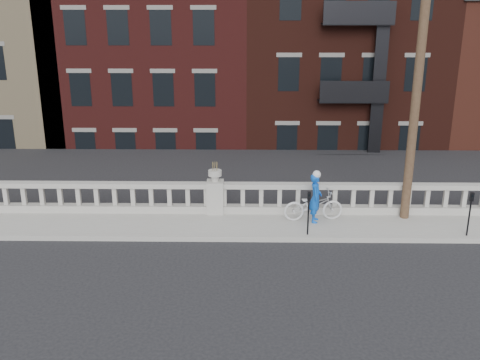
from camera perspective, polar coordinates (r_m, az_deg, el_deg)
The scene contains 10 objects.
ground at distance 14.41m, azimuth -3.55°, elevation -9.71°, with size 120.00×120.00×0.00m, color black.
sidewalk at distance 17.09m, azimuth -2.81°, elevation -4.85°, with size 32.00×2.20×0.15m, color #9B9890.
balustrade at distance 17.77m, azimuth -2.65°, elevation -1.99°, with size 28.00×0.34×1.03m.
planter_pedestal at distance 17.71m, azimuth -2.66°, elevation -1.41°, with size 0.55×0.55×1.76m.
lower_level at distance 36.02m, azimuth 0.04°, elevation 11.35°, with size 80.00×44.00×20.80m.
utility_pole at distance 17.19m, azimuth 18.65°, elevation 12.18°, with size 1.60×0.28×10.00m.
parking_meter_b at distance 16.03m, azimuth 7.33°, elevation -3.00°, with size 0.10×0.09×1.36m.
parking_meter_c at distance 17.24m, azimuth 23.34°, elevation -2.87°, with size 0.10×0.09×1.36m.
bicycle at distance 17.28m, azimuth 7.82°, elevation -2.69°, with size 0.66×1.90×1.00m, color silver.
cyclist at distance 17.08m, azimuth 8.07°, elevation -1.90°, with size 0.58×0.38×1.59m, color blue.
Camera 1 is at (1.07, -12.75, 6.63)m, focal length 40.00 mm.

